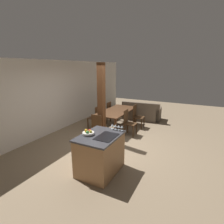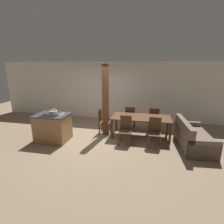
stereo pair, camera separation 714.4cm
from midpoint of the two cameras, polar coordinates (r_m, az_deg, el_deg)
The scene contains 16 objects.
ground_plane at distance 4.93m, azimuth -39.58°, elevation -19.74°, with size 16.00×16.00×0.00m, color #847056.
wall_back at distance 6.76m, azimuth -50.13°, elevation -0.61°, with size 11.20×0.08×2.70m.
kitchen_island at distance 4.09m, azimuth -56.44°, elevation -22.60°, with size 1.11×0.85×0.94m.
fruit_bowl at distance 4.10m, azimuth -59.64°, elevation -15.08°, with size 0.28×0.28×0.12m.
wine_glass_near at distance 3.55m, azimuth -49.94°, elevation -15.49°, with size 0.07×0.07×0.14m.
wine_glass_middle at distance 3.63m, azimuth -50.28°, elevation -14.97°, with size 0.07×0.07×0.14m.
wine_glass_far at distance 3.71m, azimuth -50.61°, elevation -14.48°, with size 0.07×0.07×0.14m.
wine_glass_end at distance 3.79m, azimuth -50.92°, elevation -14.01°, with size 0.07×0.07×0.14m.
dining_table at distance 5.72m, azimuth -28.08°, elevation -6.05°, with size 2.10×0.99×0.75m.
dining_chair_near_left at distance 4.99m, azimuth -27.44°, elevation -11.11°, with size 0.40×0.40×0.94m.
dining_chair_near_right at distance 5.52m, azimuth -19.49°, elevation -7.76°, with size 0.40×0.40×0.94m.
dining_chair_far_left at distance 6.15m, azimuth -35.39°, elevation -7.43°, with size 0.40×0.40×0.94m.
dining_chair_far_right at distance 6.59m, azimuth -28.20°, elevation -5.05°, with size 0.40×0.40×0.94m.
dining_chair_head_end at distance 5.19m, azimuth -40.96°, elevation -12.17°, with size 0.40×0.40×0.94m.
couch at distance 6.53m, azimuth -12.86°, elevation -5.67°, with size 1.01×1.82×0.86m.
timber_post at distance 4.91m, azimuth -40.92°, elevation -3.40°, with size 0.20×0.20×2.59m.
Camera 1 is at (-4.56, -2.43, 2.47)m, focal length 28.00 mm.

